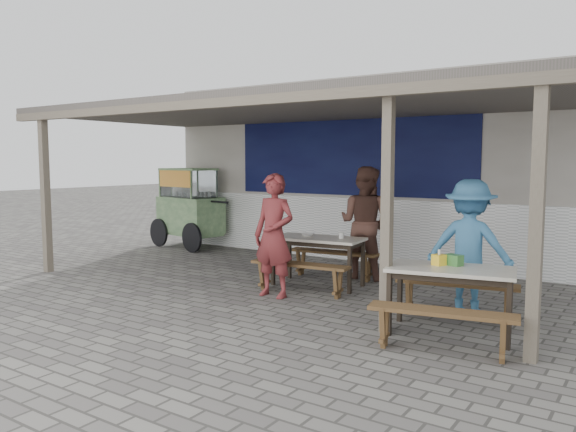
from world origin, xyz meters
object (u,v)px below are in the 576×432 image
(patron_wall_side, at_px, (365,223))
(donation_box, at_px, (454,260))
(patron_street_side, at_px, (274,235))
(patron_right_table, at_px, (470,247))
(bench_left_wall, at_px, (333,258))
(tissue_box, at_px, (439,260))
(table_left, at_px, (318,242))
(bench_right_street, at_px, (442,321))
(vendor_cart, at_px, (189,204))
(bench_right_wall, at_px, (457,291))
(bench_left_street, at_px, (300,271))
(table_right, at_px, (451,275))
(condiment_jar, at_px, (341,235))
(condiment_bowl, at_px, (308,234))

(patron_wall_side, xyz_separation_m, donation_box, (2.11, -2.05, -0.10))
(patron_street_side, bearing_deg, patron_right_table, 14.69)
(bench_left_wall, height_order, tissue_box, tissue_box)
(table_left, xyz_separation_m, donation_box, (2.45, -1.13, 0.14))
(bench_right_street, bearing_deg, vendor_cart, 140.63)
(bench_right_wall, bearing_deg, patron_street_side, 176.27)
(bench_right_street, distance_m, tissue_box, 0.93)
(bench_left_street, relative_size, tissue_box, 12.38)
(bench_left_wall, height_order, patron_street_side, patron_street_side)
(table_left, height_order, vendor_cart, vendor_cart)
(table_right, bearing_deg, donation_box, 84.65)
(bench_right_street, xyz_separation_m, patron_wall_side, (-2.26, 2.87, 0.57))
(table_right, height_order, patron_street_side, patron_street_side)
(patron_right_table, height_order, donation_box, patron_right_table)
(patron_right_table, bearing_deg, condiment_jar, -16.11)
(patron_street_side, distance_m, condiment_jar, 1.15)
(patron_street_side, height_order, patron_wall_side, patron_wall_side)
(table_right, relative_size, patron_right_table, 0.86)
(bench_left_street, height_order, bench_right_wall, same)
(vendor_cart, bearing_deg, patron_right_table, -6.71)
(bench_left_street, relative_size, vendor_cart, 0.67)
(table_left, distance_m, bench_left_street, 0.70)
(table_left, xyz_separation_m, condiment_jar, (0.35, 0.10, 0.13))
(table_left, bearing_deg, condiment_bowl, 162.03)
(donation_box, xyz_separation_m, condiment_jar, (-2.10, 1.23, -0.02))
(table_left, relative_size, donation_box, 7.91)
(patron_wall_side, bearing_deg, donation_box, 136.12)
(bench_right_wall, height_order, donation_box, donation_box)
(table_left, xyz_separation_m, vendor_cart, (-4.34, 1.72, 0.28))
(bench_right_street, height_order, condiment_jar, condiment_jar)
(condiment_jar, relative_size, condiment_bowl, 0.50)
(table_right, distance_m, condiment_jar, 2.52)
(patron_wall_side, relative_size, tissue_box, 15.04)
(donation_box, bearing_deg, patron_street_side, 175.61)
(table_left, distance_m, patron_right_table, 2.39)
(vendor_cart, relative_size, patron_street_side, 1.29)
(table_left, height_order, condiment_jar, condiment_jar)
(table_right, height_order, patron_right_table, patron_right_table)
(condiment_jar, bearing_deg, bench_right_street, -42.41)
(patron_wall_side, xyz_separation_m, tissue_box, (1.97, -2.13, -0.10))
(patron_wall_side, bearing_deg, bench_right_wall, 143.01)
(tissue_box, bearing_deg, condiment_jar, 146.10)
(vendor_cart, distance_m, patron_right_table, 7.00)
(table_right, relative_size, tissue_box, 12.00)
(patron_right_table, bearing_deg, tissue_box, 80.33)
(table_right, xyz_separation_m, vendor_cart, (-6.80, 2.99, 0.28))
(patron_right_table, bearing_deg, bench_right_street, 92.08)
(donation_box, relative_size, condiment_jar, 2.03)
(patron_right_table, bearing_deg, bench_right_wall, 76.10)
(bench_right_wall, distance_m, vendor_cart, 7.08)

